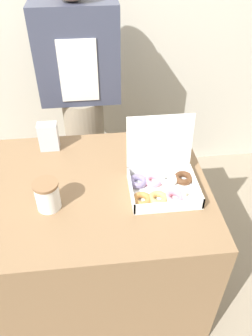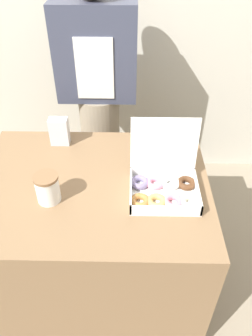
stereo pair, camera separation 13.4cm
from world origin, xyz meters
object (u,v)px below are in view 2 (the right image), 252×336
donut_box (164,185)px  person_customer (98,91)px  napkin_holder (59,131)px  coffee_cup (48,188)px

donut_box → person_customer: person_customer is taller
napkin_holder → person_customer: size_ratio=0.09×
coffee_cup → napkin_holder: bearing=93.3°
napkin_holder → coffee_cup: bearing=-86.7°
donut_box → coffee_cup: size_ratio=2.43×
donut_box → person_customer: size_ratio=0.20×
napkin_holder → person_customer: (0.17, 0.38, 0.04)m
coffee_cup → napkin_holder: napkin_holder is taller
coffee_cup → person_customer: (0.15, 0.80, 0.05)m
coffee_cup → person_customer: bearing=79.7°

